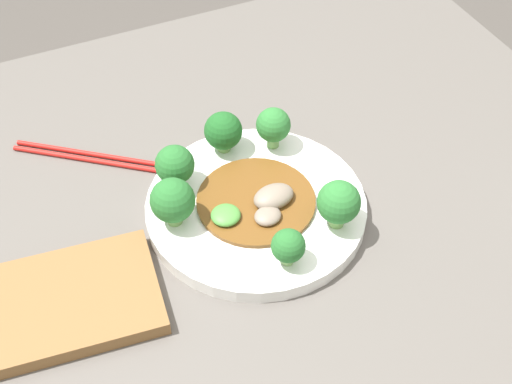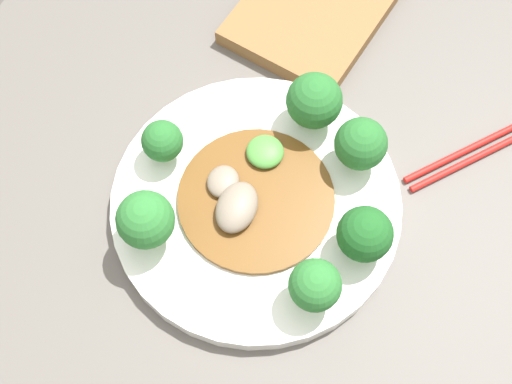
% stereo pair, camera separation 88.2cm
% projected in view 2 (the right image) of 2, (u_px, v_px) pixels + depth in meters
% --- Properties ---
extents(ground_plane, '(8.00, 8.00, 0.00)m').
position_uv_depth(ground_plane, '(275.00, 376.00, 1.43)').
color(ground_plane, '#4C4742').
extents(table, '(1.08, 0.87, 0.78)m').
position_uv_depth(table, '(282.00, 329.00, 1.07)').
color(table, '#5B5651').
rests_on(table, ground_plane).
extents(plate, '(0.29, 0.29, 0.02)m').
position_uv_depth(plate, '(256.00, 204.00, 0.72)').
color(plate, white).
rests_on(plate, table).
extents(broccoli_northwest, '(0.05, 0.05, 0.06)m').
position_uv_depth(broccoli_northwest, '(361.00, 144.00, 0.70)').
color(broccoli_northwest, '#89B76B').
rests_on(broccoli_northwest, plate).
extents(broccoli_south, '(0.04, 0.04, 0.05)m').
position_uv_depth(broccoli_south, '(162.00, 141.00, 0.71)').
color(broccoli_south, '#89B76B').
rests_on(broccoli_south, plate).
extents(broccoli_north, '(0.05, 0.05, 0.06)m').
position_uv_depth(broccoli_north, '(365.00, 234.00, 0.66)').
color(broccoli_north, '#7AAD5B').
rests_on(broccoli_north, plate).
extents(broccoli_southeast, '(0.06, 0.06, 0.07)m').
position_uv_depth(broccoli_southeast, '(146.00, 220.00, 0.66)').
color(broccoli_southeast, '#7AAD5B').
rests_on(broccoli_southeast, plate).
extents(broccoli_northeast, '(0.05, 0.05, 0.06)m').
position_uv_depth(broccoli_northeast, '(315.00, 286.00, 0.64)').
color(broccoli_northeast, '#70A356').
rests_on(broccoli_northeast, plate).
extents(broccoli_west, '(0.06, 0.06, 0.07)m').
position_uv_depth(broccoli_west, '(314.00, 101.00, 0.72)').
color(broccoli_west, '#7AAD5B').
rests_on(broccoli_west, plate).
extents(stirfry_center, '(0.16, 0.16, 0.03)m').
position_uv_depth(stirfry_center, '(250.00, 195.00, 0.71)').
color(stirfry_center, brown).
rests_on(stirfry_center, plate).
extents(chopsticks, '(0.19, 0.15, 0.01)m').
position_uv_depth(chopsticks, '(495.00, 142.00, 0.76)').
color(chopsticks, red).
rests_on(chopsticks, table).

